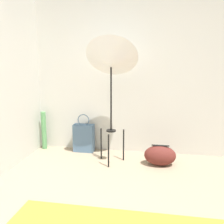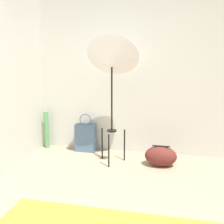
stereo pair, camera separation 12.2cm
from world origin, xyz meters
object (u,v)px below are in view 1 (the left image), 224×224
photo_umbrella (111,62)px  duffel_bag (160,155)px  paper_roll (44,130)px  tote_bag (84,138)px

photo_umbrella → duffel_bag: size_ratio=4.01×
photo_umbrella → paper_roll: size_ratio=2.84×
duffel_bag → paper_roll: size_ratio=0.71×
tote_bag → photo_umbrella: bearing=-35.5°
photo_umbrella → paper_roll: (-1.17, 0.37, -1.10)m
paper_roll → tote_bag: bearing=-0.8°
photo_umbrella → paper_roll: photo_umbrella is taller
photo_umbrella → duffel_bag: photo_umbrella is taller
photo_umbrella → paper_roll: bearing=162.6°
tote_bag → paper_roll: (-0.67, 0.01, 0.08)m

